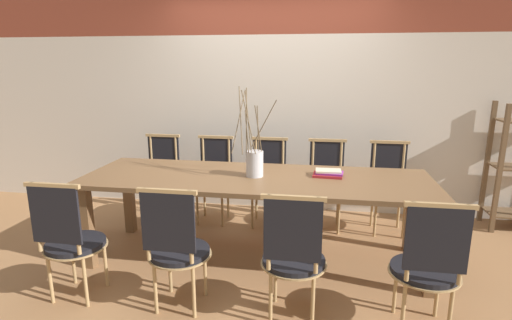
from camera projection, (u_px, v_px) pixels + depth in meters
name	position (u px, v px, depth m)	size (l,w,h in m)	color
ground_plane	(256.00, 258.00, 3.67)	(16.00, 16.00, 0.00)	#9E7047
wall_rear	(275.00, 76.00, 4.64)	(12.00, 0.06, 3.20)	beige
dining_table	(256.00, 186.00, 3.51)	(3.03, 0.99, 0.78)	brown
chair_near_leftend	(70.00, 238.00, 2.93)	(0.46, 0.46, 0.95)	black
chair_near_left	(177.00, 246.00, 2.80)	(0.46, 0.46, 0.95)	black
chair_near_center	(293.00, 255.00, 2.68)	(0.46, 0.46, 0.95)	black
chair_near_right	(427.00, 264.00, 2.54)	(0.46, 0.46, 0.95)	black
chair_far_leftend	(160.00, 176.00, 4.57)	(0.46, 0.46, 0.95)	black
chair_far_left	(214.00, 178.00, 4.48)	(0.46, 0.46, 0.95)	black
chair_far_center	(268.00, 181.00, 4.38)	(0.46, 0.46, 0.95)	black
chair_far_right	(326.00, 183.00, 4.28)	(0.46, 0.46, 0.95)	black
chair_far_rightend	(389.00, 186.00, 4.18)	(0.46, 0.46, 0.95)	black
vase_centerpiece	(254.00, 162.00, 3.48)	(0.37, 0.34, 0.78)	silver
book_stack	(328.00, 173.00, 3.50)	(0.27, 0.19, 0.05)	maroon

